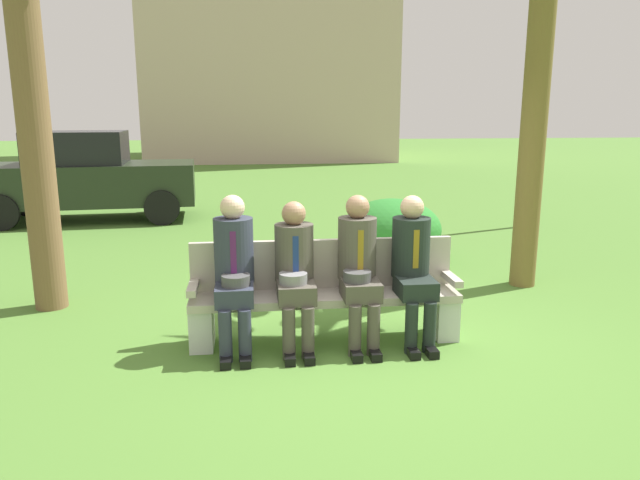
{
  "coord_description": "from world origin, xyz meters",
  "views": [
    {
      "loc": [
        -1.04,
        -4.84,
        2.03
      ],
      "look_at": [
        -0.39,
        0.51,
        0.85
      ],
      "focal_mm": 32.87,
      "sensor_mm": 36.0,
      "label": 1
    }
  ],
  "objects_px": {
    "street_lamp": "(540,92)",
    "seated_man_leftmost": "(234,266)",
    "park_bench": "(325,293)",
    "seated_man_rightmost": "(413,262)",
    "parked_car_near": "(87,177)",
    "building_backdrop": "(267,8)",
    "seated_man_centerleft": "(295,268)",
    "shrub_near_bench": "(392,230)",
    "seated_man_centerright": "(359,263)"
  },
  "relations": [
    {
      "from": "street_lamp",
      "to": "seated_man_leftmost",
      "type": "bearing_deg",
      "value": -135.82
    },
    {
      "from": "park_bench",
      "to": "street_lamp",
      "type": "bearing_deg",
      "value": 48.18
    },
    {
      "from": "seated_man_rightmost",
      "to": "parked_car_near",
      "type": "height_order",
      "value": "parked_car_near"
    },
    {
      "from": "parked_car_near",
      "to": "building_backdrop",
      "type": "bearing_deg",
      "value": 75.82
    },
    {
      "from": "seated_man_rightmost",
      "to": "street_lamp",
      "type": "relative_size",
      "value": 0.34
    },
    {
      "from": "street_lamp",
      "to": "building_backdrop",
      "type": "relative_size",
      "value": 0.3
    },
    {
      "from": "park_bench",
      "to": "seated_man_centerleft",
      "type": "relative_size",
      "value": 1.87
    },
    {
      "from": "shrub_near_bench",
      "to": "building_backdrop",
      "type": "height_order",
      "value": "building_backdrop"
    },
    {
      "from": "park_bench",
      "to": "parked_car_near",
      "type": "xyz_separation_m",
      "value": [
        -3.7,
        6.5,
        0.4
      ]
    },
    {
      "from": "park_bench",
      "to": "seated_man_rightmost",
      "type": "relative_size",
      "value": 1.82
    },
    {
      "from": "park_bench",
      "to": "parked_car_near",
      "type": "distance_m",
      "value": 7.49
    },
    {
      "from": "seated_man_centerright",
      "to": "parked_car_near",
      "type": "distance_m",
      "value": 7.74
    },
    {
      "from": "seated_man_leftmost",
      "to": "street_lamp",
      "type": "height_order",
      "value": "street_lamp"
    },
    {
      "from": "seated_man_rightmost",
      "to": "parked_car_near",
      "type": "relative_size",
      "value": 0.33
    },
    {
      "from": "seated_man_centerleft",
      "to": "shrub_near_bench",
      "type": "bearing_deg",
      "value": 61.62
    },
    {
      "from": "seated_man_leftmost",
      "to": "parked_car_near",
      "type": "distance_m",
      "value": 7.24
    },
    {
      "from": "seated_man_leftmost",
      "to": "park_bench",
      "type": "bearing_deg",
      "value": 9.38
    },
    {
      "from": "park_bench",
      "to": "parked_car_near",
      "type": "height_order",
      "value": "parked_car_near"
    },
    {
      "from": "seated_man_centerleft",
      "to": "parked_car_near",
      "type": "distance_m",
      "value": 7.47
    },
    {
      "from": "seated_man_leftmost",
      "to": "shrub_near_bench",
      "type": "height_order",
      "value": "seated_man_leftmost"
    },
    {
      "from": "seated_man_centerright",
      "to": "street_lamp",
      "type": "height_order",
      "value": "street_lamp"
    },
    {
      "from": "seated_man_leftmost",
      "to": "parked_car_near",
      "type": "bearing_deg",
      "value": 113.62
    },
    {
      "from": "park_bench",
      "to": "building_backdrop",
      "type": "height_order",
      "value": "building_backdrop"
    },
    {
      "from": "seated_man_leftmost",
      "to": "seated_man_centerleft",
      "type": "xyz_separation_m",
      "value": [
        0.52,
        -0.01,
        -0.03
      ]
    },
    {
      "from": "seated_man_leftmost",
      "to": "shrub_near_bench",
      "type": "xyz_separation_m",
      "value": [
        2.1,
        2.92,
        -0.31
      ]
    },
    {
      "from": "seated_man_rightmost",
      "to": "street_lamp",
      "type": "bearing_deg",
      "value": 54.29
    },
    {
      "from": "park_bench",
      "to": "building_backdrop",
      "type": "xyz_separation_m",
      "value": [
        0.35,
        22.5,
        6.08
      ]
    },
    {
      "from": "seated_man_centerright",
      "to": "shrub_near_bench",
      "type": "distance_m",
      "value": 3.11
    },
    {
      "from": "street_lamp",
      "to": "building_backdrop",
      "type": "height_order",
      "value": "building_backdrop"
    },
    {
      "from": "street_lamp",
      "to": "building_backdrop",
      "type": "xyz_separation_m",
      "value": [
        -4.06,
        17.58,
        4.15
      ]
    },
    {
      "from": "parked_car_near",
      "to": "seated_man_centerleft",
      "type": "bearing_deg",
      "value": -62.74
    },
    {
      "from": "park_bench",
      "to": "street_lamp",
      "type": "height_order",
      "value": "street_lamp"
    },
    {
      "from": "seated_man_centerleft",
      "to": "street_lamp",
      "type": "distance_m",
      "value": 7.09
    },
    {
      "from": "seated_man_leftmost",
      "to": "building_backdrop",
      "type": "bearing_deg",
      "value": 87.11
    },
    {
      "from": "seated_man_centerleft",
      "to": "seated_man_centerright",
      "type": "distance_m",
      "value": 0.56
    },
    {
      "from": "seated_man_leftmost",
      "to": "seated_man_centerleft",
      "type": "bearing_deg",
      "value": -0.71
    },
    {
      "from": "seated_man_rightmost",
      "to": "building_backdrop",
      "type": "height_order",
      "value": "building_backdrop"
    },
    {
      "from": "seated_man_rightmost",
      "to": "building_backdrop",
      "type": "relative_size",
      "value": 0.1
    },
    {
      "from": "seated_man_centerleft",
      "to": "parked_car_near",
      "type": "relative_size",
      "value": 0.32
    },
    {
      "from": "park_bench",
      "to": "building_backdrop",
      "type": "bearing_deg",
      "value": 89.12
    },
    {
      "from": "seated_man_centerleft",
      "to": "building_backdrop",
      "type": "bearing_deg",
      "value": 88.42
    },
    {
      "from": "seated_man_centerright",
      "to": "park_bench",
      "type": "bearing_deg",
      "value": 154.79
    },
    {
      "from": "seated_man_centerright",
      "to": "street_lamp",
      "type": "xyz_separation_m",
      "value": [
        4.12,
        5.06,
        1.64
      ]
    },
    {
      "from": "seated_man_leftmost",
      "to": "street_lamp",
      "type": "bearing_deg",
      "value": 44.18
    },
    {
      "from": "parked_car_near",
      "to": "street_lamp",
      "type": "distance_m",
      "value": 8.4
    },
    {
      "from": "seated_man_centerleft",
      "to": "street_lamp",
      "type": "relative_size",
      "value": 0.33
    },
    {
      "from": "seated_man_leftmost",
      "to": "seated_man_centerleft",
      "type": "height_order",
      "value": "seated_man_leftmost"
    },
    {
      "from": "seated_man_rightmost",
      "to": "seated_man_centerright",
      "type": "bearing_deg",
      "value": -179.46
    },
    {
      "from": "street_lamp",
      "to": "park_bench",
      "type": "bearing_deg",
      "value": -131.82
    },
    {
      "from": "building_backdrop",
      "to": "seated_man_rightmost",
      "type": "bearing_deg",
      "value": -88.92
    }
  ]
}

